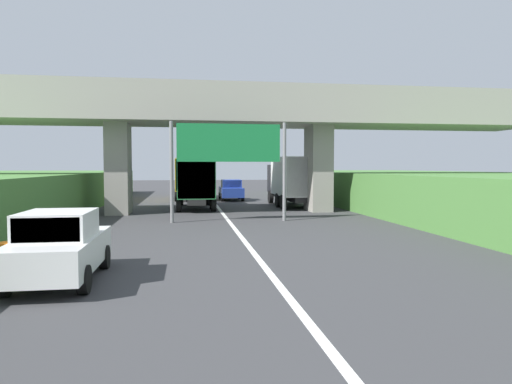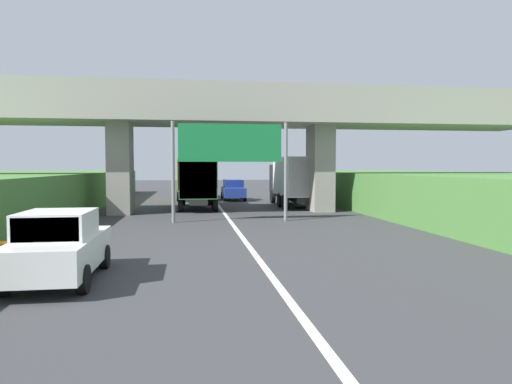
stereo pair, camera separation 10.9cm
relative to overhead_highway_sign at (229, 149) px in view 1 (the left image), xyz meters
name	(u,v)px [view 1 (the left image)]	position (x,y,z in m)	size (l,w,h in m)	color
lane_centre_stripe	(232,225)	(0.00, -1.32, -3.68)	(0.20, 89.38, 0.01)	white
overpass_bridge	(221,119)	(0.00, 4.85, 1.97)	(40.00, 4.80, 7.54)	#9E998E
overhead_highway_sign	(229,149)	(0.00, 0.00, 0.00)	(5.88, 0.18, 5.04)	slate
truck_yellow	(190,177)	(-1.85, 16.52, -1.75)	(2.44, 7.30, 3.44)	black
truck_black	(291,179)	(5.19, 8.45, -1.75)	(2.44, 7.30, 3.44)	black
truck_green	(195,180)	(-1.54, 7.65, -1.75)	(2.44, 7.30, 3.44)	black
car_white	(59,247)	(-5.18, -11.49, -2.83)	(1.86, 4.10, 1.72)	silver
car_blue	(231,190)	(1.53, 14.81, -2.83)	(1.86, 4.10, 1.72)	#233D9E
construction_barrel_2	(9,260)	(-6.54, -10.94, -3.23)	(0.57, 0.57, 0.90)	orange
construction_barrel_3	(63,231)	(-6.58, -5.71, -3.23)	(0.57, 0.57, 0.90)	orange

